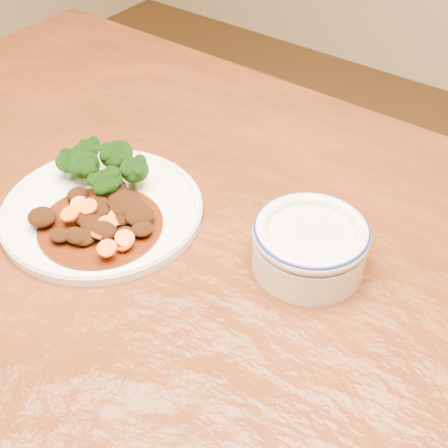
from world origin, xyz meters
The scene contains 5 objects.
dining_table centered at (0.00, 0.00, 0.67)m, with size 1.50×0.91×0.75m.
dinner_plate centered at (-0.20, 0.00, 0.76)m, with size 0.27×0.27×0.02m.
broccoli_florets centered at (-0.24, 0.04, 0.79)m, with size 0.12×0.10×0.05m.
mince_stew centered at (-0.17, -0.02, 0.77)m, with size 0.16×0.16×0.03m.
dip_bowl centered at (0.07, 0.08, 0.78)m, with size 0.14×0.14×0.06m.
Camera 1 is at (0.31, -0.41, 1.28)m, focal length 50.00 mm.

